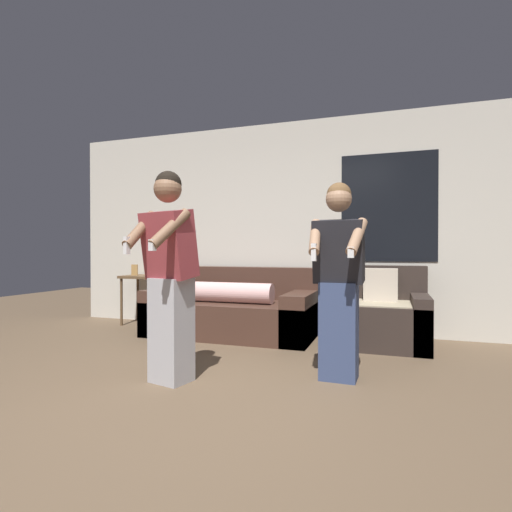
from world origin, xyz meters
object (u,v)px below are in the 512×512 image
object	(u,v)px
side_table	(144,283)
armchair	(380,316)
couch	(233,311)
person_right	(339,280)
person_left	(169,274)

from	to	relation	value
side_table	armchair	bearing A→B (deg)	-3.83
couch	side_table	bearing A→B (deg)	170.50
armchair	side_table	world-z (taller)	armchair
side_table	person_right	world-z (taller)	person_right
side_table	couch	bearing A→B (deg)	-9.50
couch	person_left	world-z (taller)	person_left
armchair	side_table	distance (m)	3.20
person_left	armchair	bearing A→B (deg)	50.32
couch	person_right	size ratio (longest dim) A/B	1.28
person_left	person_right	distance (m)	1.34
armchair	couch	bearing A→B (deg)	-179.01
side_table	person_right	xyz separation A→B (m)	(2.89, -1.57, 0.22)
armchair	person_left	distance (m)	2.46
person_left	person_right	size ratio (longest dim) A/B	1.05
armchair	person_left	bearing A→B (deg)	-129.68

